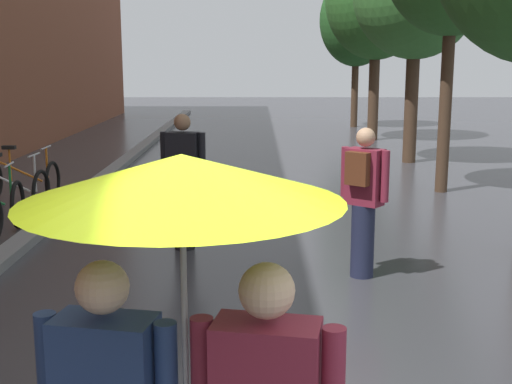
{
  "coord_description": "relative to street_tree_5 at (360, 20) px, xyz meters",
  "views": [
    {
      "loc": [
        -0.15,
        -2.28,
        2.43
      ],
      "look_at": [
        -0.17,
        3.15,
        1.35
      ],
      "focal_mm": 47.69,
      "sensor_mm": 36.0,
      "label": 1
    }
  ],
  "objects": [
    {
      "name": "kerb_strip",
      "position": [
        -6.52,
        -11.79,
        -3.61
      ],
      "size": [
        0.3,
        36.0,
        0.12
      ],
      "primitive_type": "cube",
      "color": "slate",
      "rests_on": "ground"
    },
    {
      "name": "street_tree_5",
      "position": [
        0.0,
        0.0,
        0.0
      ],
      "size": [
        2.55,
        2.55,
        5.27
      ],
      "color": "#473323",
      "rests_on": "ground"
    },
    {
      "name": "parked_bicycle_6",
      "position": [
        -7.37,
        -13.53,
        -3.29
      ],
      "size": [
        1.12,
        0.76,
        0.96
      ],
      "color": "black",
      "rests_on": "ground"
    },
    {
      "name": "parked_bicycle_7",
      "position": [
        -7.45,
        -12.65,
        -3.29
      ],
      "size": [
        1.1,
        0.73,
        0.96
      ],
      "color": "black",
      "rests_on": "ground"
    },
    {
      "name": "couple_under_umbrella",
      "position": [
        -3.74,
        -21.63,
        -2.24
      ],
      "size": [
        1.22,
        1.22,
        2.08
      ],
      "color": "black",
      "rests_on": "ground"
    },
    {
      "name": "pedestrian_walking_midground",
      "position": [
        -4.38,
        -15.58,
        -2.75
      ],
      "size": [
        0.58,
        0.38,
        1.74
      ],
      "color": "black",
      "rests_on": "ground"
    },
    {
      "name": "pedestrian_walking_far",
      "position": [
        -2.28,
        -16.73,
        -2.78
      ],
      "size": [
        0.48,
        0.46,
        1.68
      ],
      "color": "#1E233D",
      "rests_on": "ground"
    }
  ]
}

